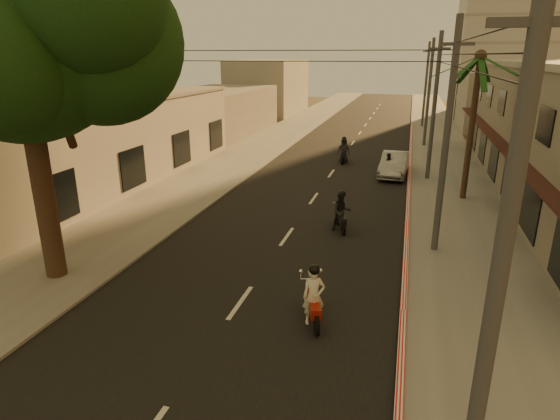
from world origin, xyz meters
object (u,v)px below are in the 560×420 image
Objects in this scene: scooter_mid_a at (341,212)px; scooter_far_a at (344,151)px; scooter_red at (314,297)px; parked_car at (394,164)px; palm_tree at (480,65)px; scooter_mid_b at (388,167)px; broadleaf_tree at (30,26)px.

scooter_far_a reaches higher than scooter_mid_a.
parked_car is at bearing 64.95° from scooter_red.
palm_tree is 10.78m from scooter_mid_a.
palm_tree is at bearing 48.96° from scooter_red.
scooter_far_a is (-3.41, 3.70, 0.13)m from scooter_mid_b.
broadleaf_tree reaches higher than scooter_red.
palm_tree reaches higher than scooter_red.
parked_car is at bearing 130.81° from palm_tree.
scooter_mid_b is 0.83× the size of scooter_far_a.
broadleaf_tree reaches higher than palm_tree.
scooter_red is 0.96× the size of scooter_far_a.
scooter_mid_a is at bearing -112.06° from scooter_mid_b.
parked_car is (1.56, 19.09, -0.09)m from scooter_red.
parked_car is at bearing 50.06° from scooter_mid_b.
palm_tree is 8.59m from scooter_mid_b.
scooter_red is 0.40× the size of parked_car.
scooter_far_a is at bearing 72.06° from broadleaf_tree.
scooter_mid_a is 0.40× the size of parked_car.
broadleaf_tree reaches higher than scooter_mid_b.
broadleaf_tree is 6.02× the size of scooter_far_a.
broadleaf_tree is at bearing 155.34° from scooter_red.
scooter_red is 1.16× the size of scooter_mid_b.
palm_tree reaches higher than scooter_mid_a.
scooter_far_a reaches higher than scooter_mid_b.
scooter_mid_b reaches higher than parked_car.
scooter_far_a is at bearing 78.63° from scooter_mid_a.
palm_tree is 4.25× the size of scooter_red.
scooter_mid_b is at bearing 62.64° from scooter_mid_a.
parked_car is (1.90, 11.10, -0.10)m from scooter_mid_a.
scooter_red is at bearing -110.68° from palm_tree.
scooter_red reaches higher than parked_car.
scooter_mid_b is (10.33, 17.67, -7.72)m from broadleaf_tree.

